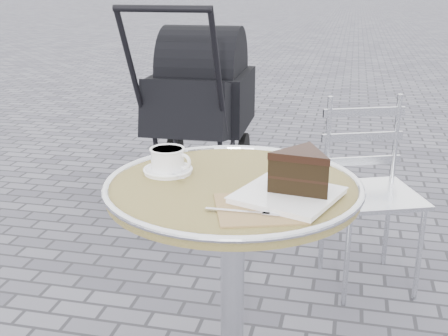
% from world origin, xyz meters
% --- Properties ---
extents(cafe_table, '(0.72, 0.72, 0.74)m').
position_xyz_m(cafe_table, '(0.00, 0.00, 0.57)').
color(cafe_table, silver).
rests_on(cafe_table, ground).
extents(cappuccino_set, '(0.15, 0.15, 0.07)m').
position_xyz_m(cappuccino_set, '(-0.20, 0.05, 0.76)').
color(cappuccino_set, white).
rests_on(cappuccino_set, cafe_table).
extents(cake_plate_set, '(0.37, 0.36, 0.13)m').
position_xyz_m(cake_plate_set, '(0.18, -0.07, 0.79)').
color(cake_plate_set, '#947251').
rests_on(cake_plate_set, cafe_table).
extents(bistro_chair, '(0.47, 0.47, 0.81)m').
position_xyz_m(bistro_chair, '(0.39, 0.91, 0.50)').
color(bistro_chair, silver).
rests_on(bistro_chair, ground).
extents(baby_stroller, '(0.55, 1.13, 1.16)m').
position_xyz_m(baby_stroller, '(-0.58, 1.77, 0.52)').
color(baby_stroller, black).
rests_on(baby_stroller, ground).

